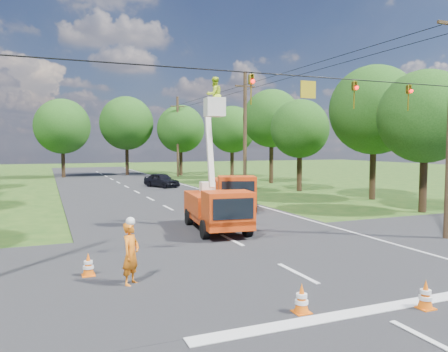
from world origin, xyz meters
name	(u,v)px	position (x,y,z in m)	size (l,w,h in m)	color
ground	(150,199)	(0.00, 20.00, 0.00)	(140.00, 140.00, 0.00)	#214815
road_main	(150,199)	(0.00, 20.00, 0.00)	(12.00, 100.00, 0.06)	black
road_cross	(266,259)	(0.00, 2.00, 0.00)	(56.00, 10.00, 0.07)	black
stop_bar	(370,312)	(0.00, -3.20, 0.00)	(9.00, 0.45, 0.02)	silver
edge_line	(222,196)	(5.60, 20.00, 0.00)	(0.12, 90.00, 0.02)	silver
bucket_truck	(217,198)	(0.20, 7.19, 1.52)	(2.60, 5.53, 7.01)	red
second_truck	(234,191)	(3.69, 13.23, 1.12)	(3.85, 6.12, 2.15)	red
ground_worker	(131,254)	(-4.82, 0.91, 0.89)	(0.65, 0.43, 1.78)	orange
distant_car	(162,180)	(3.03, 28.68, 0.67)	(1.59, 3.94, 1.34)	black
traffic_cone_0	(302,299)	(-1.56, -2.69, 0.36)	(0.38, 0.38, 0.71)	orange
traffic_cone_1	(425,295)	(1.31, -3.57, 0.36)	(0.38, 0.38, 0.71)	orange
traffic_cone_2	(247,224)	(1.37, 6.50, 0.36)	(0.38, 0.38, 0.71)	orange
traffic_cone_3	(221,211)	(1.79, 10.63, 0.36)	(0.38, 0.38, 0.71)	orange
traffic_cone_4	(88,265)	(-5.86, 2.19, 0.36)	(0.38, 0.38, 0.71)	orange
traffic_cone_7	(228,196)	(4.77, 16.83, 0.36)	(0.38, 0.38, 0.71)	orange
pole_right_mid	(245,131)	(8.50, 22.00, 5.11)	(1.80, 0.30, 10.00)	#4C3823
pole_right_far	(178,136)	(8.50, 42.00, 5.11)	(1.80, 0.30, 10.00)	#4C3823
signal_span	(323,90)	(2.23, 1.99, 5.88)	(18.00, 0.29, 1.07)	black
tree_right_a	(425,117)	(13.50, 8.00, 5.56)	(5.40, 5.40, 8.28)	#382616
tree_right_b	(374,110)	(15.00, 14.00, 6.43)	(6.40, 6.40, 9.65)	#382616
tree_right_c	(300,129)	(13.20, 21.00, 5.31)	(5.00, 5.00, 7.83)	#382616
tree_right_d	(272,119)	(14.80, 29.00, 6.68)	(6.00, 6.00, 9.70)	#382616
tree_right_e	(232,130)	(13.80, 37.00, 5.81)	(5.60, 5.60, 8.63)	#382616
tree_far_a	(62,126)	(-5.00, 45.00, 6.19)	(6.60, 6.60, 9.50)	#382616
tree_far_b	(127,123)	(3.00, 47.00, 6.81)	(7.00, 7.00, 10.32)	#382616
tree_far_c	(181,129)	(9.50, 44.00, 6.06)	(6.20, 6.20, 9.18)	#382616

